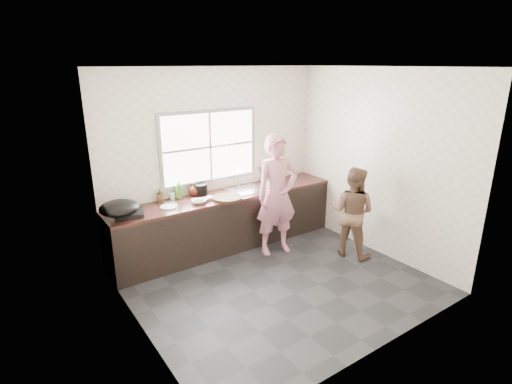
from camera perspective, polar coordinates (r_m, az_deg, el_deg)
floor at (r=5.39m, az=3.13°, el=-12.71°), size 3.60×3.20×0.01m
ceiling at (r=4.64m, az=3.72°, el=17.46°), size 3.60×3.20×0.01m
wall_back at (r=6.14m, az=-5.86°, el=4.76°), size 3.60×0.01×2.70m
wall_left at (r=4.05m, az=-17.25°, el=-3.03°), size 0.01×3.20×2.70m
wall_right at (r=6.09m, az=16.97°, el=3.95°), size 0.01×3.20×2.70m
wall_front at (r=3.79m, az=18.52°, el=-4.62°), size 3.60×0.01×2.70m
cabinet at (r=6.17m, az=-4.16°, el=-4.31°), size 3.60×0.62×0.82m
countertop at (r=6.02m, az=-4.25°, el=-0.52°), size 3.60×0.64×0.04m
sink at (r=6.19m, az=-1.46°, el=0.28°), size 0.55×0.45×0.02m
faucet at (r=6.30m, az=-2.47°, el=1.99°), size 0.02×0.02×0.30m
window_frame at (r=6.04m, az=-6.68°, el=6.45°), size 1.60×0.05×1.10m
window_glazing at (r=6.02m, az=-6.57°, el=6.42°), size 1.50×0.01×1.00m
woman at (r=5.87m, az=3.01°, el=-1.01°), size 0.67×0.50×1.68m
person_side at (r=5.99m, az=13.62°, el=-2.77°), size 0.71×0.80×1.35m
cutting_board at (r=5.78m, az=-4.14°, el=-0.87°), size 0.55×0.55×0.04m
cleaver at (r=5.77m, az=-6.95°, el=-0.78°), size 0.21×0.15×0.01m
bowl_mince at (r=5.67m, az=-8.17°, el=-1.35°), size 0.25×0.25×0.05m
bowl_crabs at (r=6.45m, az=1.90°, el=1.30°), size 0.25×0.25×0.07m
bowl_held at (r=6.26m, az=1.90°, el=0.74°), size 0.22×0.22×0.06m
black_pot at (r=6.04m, az=-8.02°, el=0.42°), size 0.27×0.27×0.16m
plate_food at (r=5.58m, az=-12.37°, el=-2.08°), size 0.24×0.24×0.02m
bottle_green at (r=5.88m, az=-10.99°, el=0.44°), size 0.12×0.12×0.29m
bottle_brown_tall at (r=5.79m, az=-13.54°, el=-0.61°), size 0.09×0.09×0.18m
bottle_brown_short at (r=5.99m, az=-8.87°, el=0.38°), size 0.16×0.16×0.19m
glass_jar at (r=5.87m, az=-11.86°, el=-0.65°), size 0.07×0.07×0.09m
burner at (r=5.44m, az=-17.63°, el=-2.87°), size 0.44×0.44×0.05m
wok at (r=5.28m, az=-18.93°, el=-2.19°), size 0.56×0.56×0.19m
dish_rack at (r=6.67m, az=1.88°, el=2.73°), size 0.39×0.30×0.26m
pot_lid_left at (r=5.60m, az=-18.06°, el=-2.56°), size 0.33×0.33×0.01m
pot_lid_right at (r=5.70m, az=-12.17°, el=-1.68°), size 0.28×0.28×0.01m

